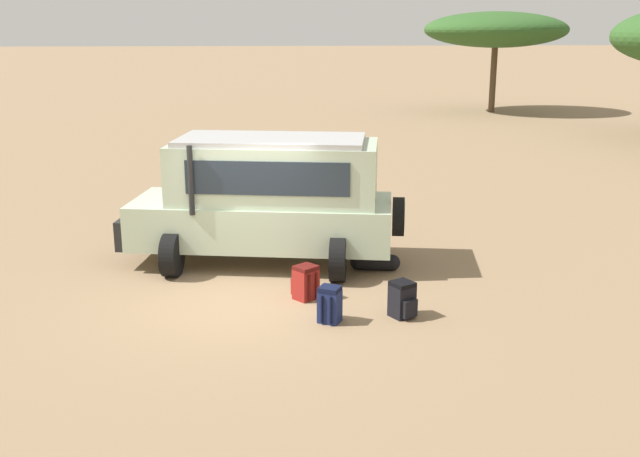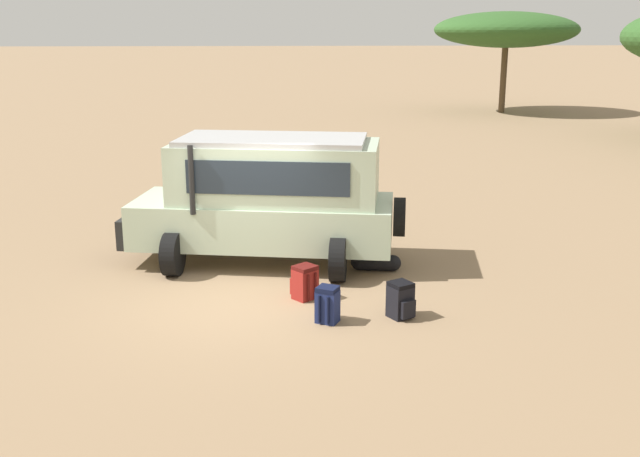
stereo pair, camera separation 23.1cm
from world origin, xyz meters
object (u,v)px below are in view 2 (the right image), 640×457
Objects in this scene: backpack_beside_front_wheel at (304,282)px; acacia_tree_far_left at (506,30)px; backpack_cluster_center at (401,300)px; duffel_bag_low_black_case at (376,262)px; backpack_near_rear_wheel at (328,305)px; safari_vehicle at (269,197)px.

acacia_tree_far_left is (11.75, 27.15, 3.94)m from backpack_beside_front_wheel.
backpack_cluster_center is 0.62× the size of duffel_bag_low_black_case.
backpack_beside_front_wheel is 0.62× the size of duffel_bag_low_black_case.
backpack_beside_front_wheel is 1.00× the size of backpack_near_rear_wheel.
backpack_beside_front_wheel is at bearing -135.27° from duffel_bag_low_black_case.
backpack_beside_front_wheel is at bearing -113.40° from acacia_tree_far_left.
backpack_beside_front_wheel is at bearing -74.42° from safari_vehicle.
backpack_near_rear_wheel is 0.62× the size of duffel_bag_low_black_case.
safari_vehicle is at bearing 124.21° from backpack_cluster_center.
backpack_cluster_center is 1.00× the size of backpack_near_rear_wheel.
duffel_bag_low_black_case is at bearing -18.31° from safari_vehicle.
duffel_bag_low_black_case is at bearing 44.73° from backpack_beside_front_wheel.
safari_vehicle is at bearing 161.69° from duffel_bag_low_black_case.
backpack_cluster_center is at bearing -55.79° from safari_vehicle.
acacia_tree_far_left reaches higher than backpack_cluster_center.
backpack_beside_front_wheel is 1.74m from backpack_cluster_center.
backpack_beside_front_wheel is 0.08× the size of acacia_tree_far_left.
backpack_cluster_center is 1.16m from backpack_near_rear_wheel.
safari_vehicle reaches higher than duffel_bag_low_black_case.
safari_vehicle reaches higher than backpack_beside_front_wheel.
backpack_beside_front_wheel is 29.84m from acacia_tree_far_left.
backpack_beside_front_wheel reaches higher than duffel_bag_low_black_case.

